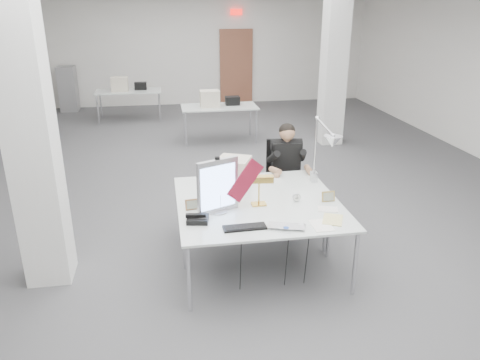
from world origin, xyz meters
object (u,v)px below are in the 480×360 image
object	(u,v)px
desk_main	(267,219)
bankers_lamp	(259,190)
desk_phone	(198,219)
beige_monitor	(234,172)
monitor	(218,186)
seated_person	(286,156)
architect_lamp	(322,151)
office_chair	(285,179)
laptop	(286,229)

from	to	relation	value
desk_main	bankers_lamp	xyz separation A→B (m)	(-0.01, 0.35, 0.19)
desk_phone	beige_monitor	size ratio (longest dim) A/B	0.58
bankers_lamp	desk_phone	world-z (taller)	bankers_lamp
monitor	beige_monitor	world-z (taller)	monitor
seated_person	architect_lamp	world-z (taller)	architect_lamp
beige_monitor	architect_lamp	xyz separation A→B (m)	(1.00, -0.28, 0.29)
office_chair	beige_monitor	size ratio (longest dim) A/B	2.99
desk_main	bankers_lamp	world-z (taller)	bankers_lamp
seated_person	office_chair	bearing A→B (deg)	96.88
laptop	beige_monitor	xyz separation A→B (m)	(-0.32, 1.26, 0.16)
office_chair	seated_person	world-z (taller)	seated_person
desk_main	seated_person	size ratio (longest dim) A/B	2.22
laptop	beige_monitor	distance (m)	1.31
office_chair	seated_person	bearing A→B (deg)	-83.12
monitor	desk_phone	xyz separation A→B (m)	(-0.24, -0.20, -0.27)
seated_person	bankers_lamp	xyz separation A→B (m)	(-0.63, -1.21, 0.04)
bankers_lamp	architect_lamp	size ratio (longest dim) A/B	0.38
monitor	bankers_lamp	distance (m)	0.49
monitor	desk_phone	size ratio (longest dim) A/B	2.73
laptop	bankers_lamp	size ratio (longest dim) A/B	1.00
laptop	architect_lamp	size ratio (longest dim) A/B	0.39
office_chair	monitor	size ratio (longest dim) A/B	1.87
desk_main	office_chair	world-z (taller)	office_chair
bankers_lamp	architect_lamp	xyz separation A→B (m)	(0.82, 0.34, 0.29)
monitor	office_chair	bearing A→B (deg)	28.06
office_chair	monitor	bearing A→B (deg)	-121.81
beige_monitor	desk_phone	bearing A→B (deg)	-94.42
monitor	beige_monitor	size ratio (longest dim) A/B	1.60
desk_phone	bankers_lamp	bearing A→B (deg)	34.19
office_chair	laptop	xyz separation A→B (m)	(-0.49, -1.90, 0.22)
monitor	architect_lamp	world-z (taller)	architect_lamp
desk_main	seated_person	world-z (taller)	seated_person
desk_phone	architect_lamp	world-z (taller)	architect_lamp
desk_main	beige_monitor	size ratio (longest dim) A/B	4.91
beige_monitor	monitor	bearing A→B (deg)	-86.55
laptop	desk_phone	bearing A→B (deg)	175.39
desk_main	bankers_lamp	distance (m)	0.40
desk_phone	office_chair	bearing A→B (deg)	60.06
beige_monitor	bankers_lamp	bearing A→B (deg)	-48.98
office_chair	desk_main	bearing A→B (deg)	-104.13
office_chair	architect_lamp	bearing A→B (deg)	-71.42
beige_monitor	office_chair	bearing A→B (deg)	63.01
seated_person	laptop	bearing A→B (deg)	-97.92
office_chair	bankers_lamp	world-z (taller)	bankers_lamp
office_chair	desk_phone	xyz separation A→B (m)	(-1.33, -1.57, 0.23)
monitor	beige_monitor	bearing A→B (deg)	45.52
seated_person	bankers_lamp	size ratio (longest dim) A/B	2.25
seated_person	architect_lamp	bearing A→B (deg)	-70.76
laptop	desk_phone	size ratio (longest dim) A/B	1.69
bankers_lamp	laptop	bearing A→B (deg)	-71.35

